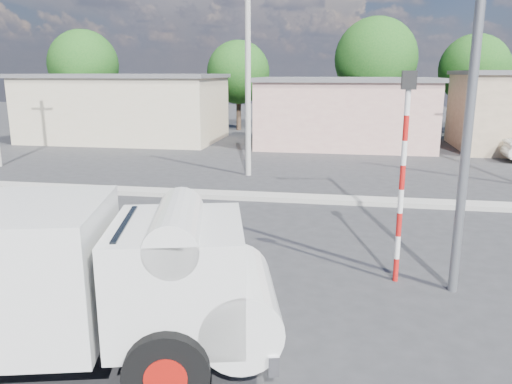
% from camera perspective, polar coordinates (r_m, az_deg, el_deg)
% --- Properties ---
extents(ground_plane, '(120.00, 120.00, 0.00)m').
position_cam_1_polar(ground_plane, '(9.97, -2.60, -12.20)').
color(ground_plane, '#2A2A2C').
rests_on(ground_plane, ground).
extents(median, '(40.00, 0.80, 0.16)m').
position_cam_1_polar(median, '(17.40, 3.11, -0.63)').
color(median, '#99968E').
rests_on(median, ground).
extents(truck, '(6.53, 3.68, 2.55)m').
position_cam_1_polar(truck, '(7.80, -21.50, -9.37)').
color(truck, black).
rests_on(truck, ground).
extents(bicycle, '(1.91, 1.27, 0.95)m').
position_cam_1_polar(bicycle, '(9.50, -14.05, -10.82)').
color(bicycle, black).
rests_on(bicycle, ground).
extents(cyclist, '(0.57, 0.67, 1.57)m').
position_cam_1_polar(cyclist, '(9.38, -14.16, -9.07)').
color(cyclist, white).
rests_on(cyclist, ground).
extents(traffic_pole, '(0.28, 0.18, 4.36)m').
position_cam_1_polar(traffic_pole, '(10.48, 16.50, 3.45)').
color(traffic_pole, red).
rests_on(traffic_pole, ground).
extents(streetlight, '(2.34, 0.22, 9.00)m').
position_cam_1_polar(streetlight, '(10.21, 23.05, 16.07)').
color(streetlight, slate).
rests_on(streetlight, ground).
extents(building_row, '(37.80, 7.30, 4.44)m').
position_cam_1_polar(building_row, '(30.85, 8.41, 9.29)').
color(building_row, beige).
rests_on(building_row, ground).
extents(tree_row, '(34.13, 7.32, 8.10)m').
position_cam_1_polar(tree_row, '(37.62, 3.59, 14.24)').
color(tree_row, '#38281E').
rests_on(tree_row, ground).
extents(utility_poles, '(35.40, 0.24, 8.00)m').
position_cam_1_polar(utility_poles, '(20.80, 13.78, 12.42)').
color(utility_poles, '#99968E').
rests_on(utility_poles, ground).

